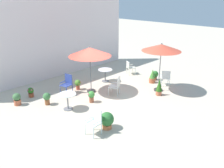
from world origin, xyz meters
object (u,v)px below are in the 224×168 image
Objects in this scene: potted_plant_5 at (78,84)px; patio_umbrella_0 at (161,48)px; potted_plant_2 at (155,75)px; potted_plant_4 at (159,87)px; patio_chair_0 at (130,67)px; potted_plant_8 at (107,120)px; cafe_table_0 at (68,99)px; patio_chair_3 at (67,83)px; patio_chair_4 at (165,77)px; potted_plant_1 at (17,99)px; cafe_table_1 at (105,73)px; potted_plant_7 at (152,76)px; patio_chair_1 at (116,85)px; potted_plant_3 at (91,96)px; potted_plant_0 at (31,92)px; patio_chair_2 at (95,120)px; patio_umbrella_1 at (90,52)px; potted_plant_6 at (47,98)px.

patio_umbrella_0 is at bearing -47.25° from potted_plant_5.
potted_plant_2 is 2.19m from potted_plant_4.
patio_chair_0 is 1.79m from potted_plant_2.
potted_plant_8 is at bearing -171.14° from patio_umbrella_0.
cafe_table_0 is 0.77× the size of patio_chair_3.
potted_plant_1 is (-6.76, 3.49, -0.21)m from patio_chair_4.
patio_umbrella_0 is at bearing -71.08° from cafe_table_1.
potted_plant_8 is (-0.89, -3.78, -0.21)m from patio_chair_3.
potted_plant_5 is at bearing 141.15° from patio_chair_4.
potted_plant_7 is at bearing 50.96° from patio_umbrella_0.
potted_plant_1 is (-2.39, 0.52, -0.27)m from patio_chair_3.
patio_chair_1 reaches higher than cafe_table_1.
potted_plant_0 is at bearing 123.51° from potted_plant_3.
potted_plant_7 is at bearing -28.11° from potted_plant_0.
potted_plant_8 is at bearing -112.14° from potted_plant_5.
patio_chair_2 is 0.98× the size of patio_chair_3.
patio_chair_1 is 1.46m from potted_plant_3.
patio_chair_3 is (-4.53, 0.28, 0.09)m from patio_chair_0.
potted_plant_8 is at bearing -162.88° from potted_plant_2.
potted_plant_4 is at bearing -25.92° from cafe_table_0.
patio_chair_4 is at bearing -27.35° from potted_plant_1.
patio_umbrella_0 is 6.75m from potted_plant_0.
patio_chair_0 reaches higher than potted_plant_1.
patio_chair_0 is 1.52× the size of potted_plant_5.
patio_umbrella_1 is 2.65m from cafe_table_0.
patio_chair_4 is 1.60× the size of potted_plant_2.
potted_plant_1 is at bearing 160.15° from potted_plant_2.
potted_plant_1 is 3.09m from potted_plant_5.
potted_plant_8 is (0.53, -3.37, 0.02)m from potted_plant_6.
cafe_table_0 is 5.33m from potted_plant_7.
potted_plant_4 is at bearing -143.86° from patio_umbrella_0.
patio_chair_2 is 1.10× the size of potted_plant_4.
patio_chair_0 is 0.86× the size of patio_chair_2.
patio_chair_4 is at bearing -34.22° from patio_chair_3.
patio_chair_1 is at bearing -41.75° from potted_plant_0.
patio_umbrella_1 is at bearing 21.13° from cafe_table_0.
cafe_table_1 is 2.81m from potted_plant_3.
patio_umbrella_1 reaches higher than patio_chair_0.
patio_umbrella_0 reaches higher than patio_chair_4.
patio_umbrella_0 is 3.58m from cafe_table_1.
potted_plant_8 is (-3.94, -0.34, -0.09)m from potted_plant_4.
patio_umbrella_0 is 2.86× the size of potted_plant_4.
patio_umbrella_1 is 4.38m from potted_plant_2.
patio_umbrella_0 is at bearing -28.47° from potted_plant_6.
potted_plant_3 is 0.97× the size of potted_plant_6.
potted_plant_7 is (0.73, 0.90, -1.87)m from patio_umbrella_0.
patio_chair_3 is 1.78× the size of potted_plant_2.
patio_chair_3 is 1.49m from potted_plant_6.
cafe_table_1 is 5.31m from patio_chair_2.
potted_plant_1 is (-5.92, 3.62, -1.95)m from patio_umbrella_0.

